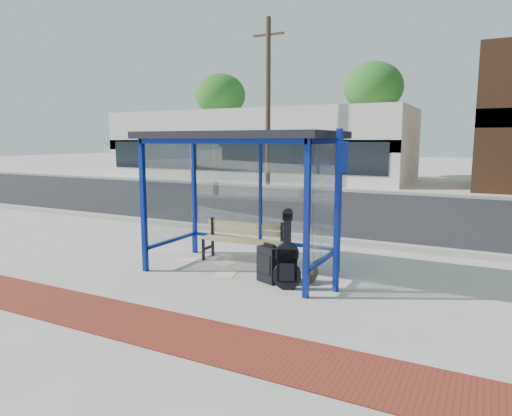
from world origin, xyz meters
The scene contains 19 objects.
ground centered at (0.00, 0.00, 0.00)m, with size 120.00×120.00×0.00m, color #B2ADA0.
brick_paver_strip centered at (0.00, -2.60, 0.01)m, with size 60.00×1.00×0.01m, color maroon.
curb_near centered at (0.00, 2.90, 0.06)m, with size 60.00×0.25×0.12m, color gray.
street_asphalt centered at (0.00, 8.00, 0.00)m, with size 60.00×10.00×0.00m, color black.
curb_far centered at (0.00, 13.10, 0.06)m, with size 60.00×0.25×0.12m, color gray.
far_sidewalk centered at (0.00, 15.00, 0.00)m, with size 60.00×4.00×0.01m, color #B2ADA0.
bus_shelter centered at (0.00, 0.07, 2.07)m, with size 3.30×1.80×2.42m.
storefront_white centered at (-9.00, 17.99, 2.00)m, with size 18.00×6.04×4.00m.
tree_left centered at (-14.00, 22.00, 5.45)m, with size 3.60×3.60×7.03m.
tree_mid centered at (-3.00, 22.00, 5.45)m, with size 3.60×3.60×7.03m.
utility_pole_west centered at (-6.00, 13.40, 4.11)m, with size 1.60×0.24×8.00m.
bench centered at (-0.29, 0.61, 0.44)m, with size 1.67×0.49×0.78m.
guitar_bag centered at (1.10, -0.52, 0.43)m, with size 0.45×0.27×1.19m.
suitcase centered at (0.70, -0.32, 0.30)m, with size 0.43×0.35×0.64m.
backpack centered at (1.30, -0.06, 0.16)m, with size 0.31×0.29×0.33m.
sign_post centered at (1.81, -0.28, 1.37)m, with size 0.14×0.30×2.44m.
newspaper_a centered at (-1.27, 0.18, 0.00)m, with size 0.38×0.30×0.01m, color white.
newspaper_b centered at (-0.14, -0.30, 0.00)m, with size 0.41×0.33×0.01m, color white.
newspaper_c centered at (-0.49, 0.30, 0.00)m, with size 0.37×0.29×0.01m, color white.
Camera 1 is at (3.80, -6.75, 2.27)m, focal length 32.00 mm.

